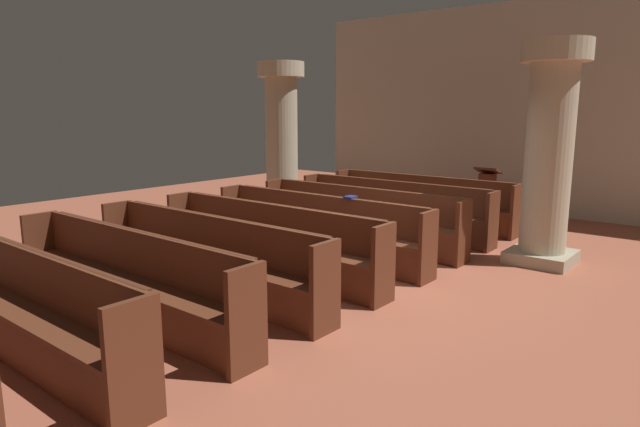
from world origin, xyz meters
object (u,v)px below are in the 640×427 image
object	(u,v)px
pew_row_0	(421,199)
pew_row_2	(358,215)
pew_row_6	(126,275)
pillar_aisle_side	(549,150)
pew_row_4	(268,238)
lectern	(486,197)
pillar_far_side	(282,138)
pew_row_3	(317,226)
pew_row_1	(392,207)
hymn_book	(351,197)
pew_row_7	(20,302)
pew_row_5	(206,254)

from	to	relation	value
pew_row_0	pew_row_2	size ratio (longest dim) A/B	1.00
pew_row_6	pillar_aisle_side	xyz separation A→B (m)	(2.72, 5.12, 1.15)
pew_row_4	pew_row_2	bearing A→B (deg)	90.00
lectern	pew_row_2	bearing A→B (deg)	-102.39
pew_row_2	pew_row_4	distance (m)	2.14
pillar_aisle_side	pillar_far_side	distance (m)	5.39
pew_row_3	pew_row_6	xyz separation A→B (m)	(0.00, -3.21, 0.00)
pew_row_6	pillar_far_side	world-z (taller)	pillar_far_side
pew_row_1	pillar_aisle_side	xyz separation A→B (m)	(2.72, -0.23, 1.15)
pillar_aisle_side	hymn_book	xyz separation A→B (m)	(-2.24, -1.73, -0.69)
pew_row_3	hymn_book	distance (m)	0.69
pew_row_1	lectern	bearing A→B (deg)	72.44
pew_row_2	pew_row_3	xyz separation A→B (m)	(0.00, -1.07, 0.00)
pew_row_2	pew_row_3	size ratio (longest dim) A/B	1.00
pew_row_2	pillar_aisle_side	size ratio (longest dim) A/B	1.19
pillar_far_side	hymn_book	xyz separation A→B (m)	(3.14, -1.91, -0.69)
pew_row_7	lectern	bearing A→B (deg)	85.03
pew_row_2	pew_row_7	world-z (taller)	same
pew_row_5	pew_row_7	bearing A→B (deg)	-90.00
pew_row_7	pillar_far_side	xyz separation A→B (m)	(-2.67, 6.38, 1.15)
pew_row_2	pew_row_0	bearing A→B (deg)	90.00
pew_row_2	hymn_book	distance (m)	1.11
pew_row_3	pew_row_7	distance (m)	4.28
pew_row_1	pillar_far_side	distance (m)	2.91
pew_row_1	pew_row_2	size ratio (longest dim) A/B	1.00
pillar_far_side	pew_row_3	bearing A→B (deg)	-38.19
pew_row_4	pew_row_5	distance (m)	1.07
pew_row_4	lectern	size ratio (longest dim) A/B	3.51
pew_row_1	pew_row_4	xyz separation A→B (m)	(0.00, -3.21, 0.00)
pew_row_0	pew_row_7	size ratio (longest dim) A/B	1.00
pew_row_1	hymn_book	distance (m)	2.07
pew_row_0	pew_row_4	bearing A→B (deg)	-90.00
lectern	pew_row_3	bearing A→B (deg)	-99.55
pew_row_0	pillar_far_side	bearing A→B (deg)	-157.38
pew_row_5	pew_row_4	bearing A→B (deg)	90.00
pew_row_4	pew_row_6	distance (m)	2.14
pew_row_0	pew_row_6	distance (m)	6.42
pew_row_5	pillar_far_side	xyz separation A→B (m)	(-2.67, 4.24, 1.15)
pew_row_5	pillar_aisle_side	xyz separation A→B (m)	(2.72, 4.05, 1.15)
pew_row_4	pew_row_6	xyz separation A→B (m)	(0.00, -2.14, 0.00)
pillar_far_side	lectern	size ratio (longest dim) A/B	2.94
pew_row_3	pillar_aisle_side	size ratio (longest dim) A/B	1.19
pew_row_2	pew_row_5	size ratio (longest dim) A/B	1.00
pew_row_1	pew_row_6	world-z (taller)	same
pew_row_5	lectern	size ratio (longest dim) A/B	3.51
pillar_far_side	hymn_book	bearing A→B (deg)	-31.34
pew_row_1	pillar_far_side	world-z (taller)	pillar_far_side
pew_row_3	pew_row_7	size ratio (longest dim) A/B	1.00
pillar_aisle_side	pew_row_7	bearing A→B (deg)	-113.70
pew_row_3	pillar_far_side	distance (m)	3.58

